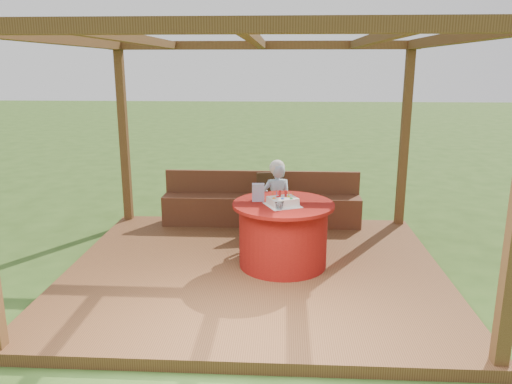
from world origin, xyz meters
The scene contains 10 objects.
ground centered at (0.00, 0.00, 0.00)m, with size 60.00×60.00×0.00m, color #2C4C19.
deck centered at (0.00, 0.00, 0.06)m, with size 4.50×4.00×0.12m, color brown.
pergola centered at (0.00, 0.00, 2.41)m, with size 4.50×4.00×2.72m.
bench centered at (0.00, 1.72, 0.38)m, with size 3.00×0.42×0.80m.
table centered at (0.34, 0.11, 0.52)m, with size 1.22×1.22×0.79m.
chair centered at (0.17, 1.37, 0.59)m, with size 0.48×0.48×0.86m.
elderly_woman centered at (0.25, 0.99, 0.70)m, with size 0.44×0.32×1.14m.
birthday_cake centered at (0.33, 0.00, 0.96)m, with size 0.48×0.48×0.17m.
gift_bag centered at (0.03, 0.19, 1.01)m, with size 0.15×0.10×0.21m, color #E594C0.
drinking_glass centered at (0.29, -0.17, 0.95)m, with size 0.10×0.10×0.10m, color white.
Camera 1 is at (0.33, -5.63, 2.50)m, focal length 35.00 mm.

